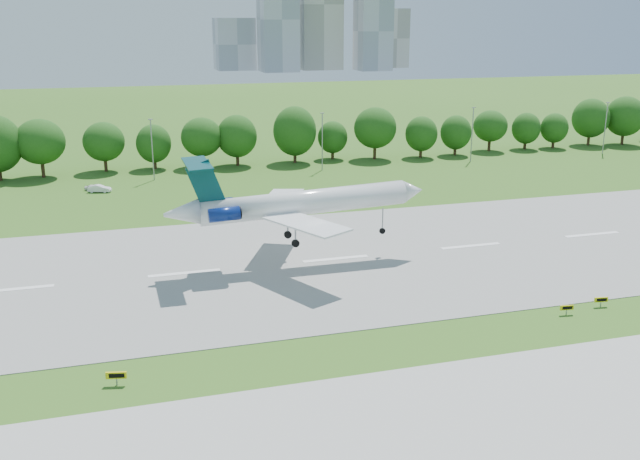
{
  "coord_description": "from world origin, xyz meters",
  "views": [
    {
      "loc": [
        -27.32,
        -60.89,
        30.69
      ],
      "look_at": [
        -4.23,
        18.0,
        6.42
      ],
      "focal_mm": 40.0,
      "sensor_mm": 36.0,
      "label": 1
    }
  ],
  "objects_px": {
    "service_vehicle_a": "(99,189)",
    "service_vehicle_b": "(94,188)",
    "airliner": "(292,203)",
    "taxi_sign_left": "(116,375)"
  },
  "relations": [
    {
      "from": "service_vehicle_a",
      "to": "service_vehicle_b",
      "type": "relative_size",
      "value": 1.27
    },
    {
      "from": "airliner",
      "to": "taxi_sign_left",
      "type": "bearing_deg",
      "value": -130.38
    },
    {
      "from": "airliner",
      "to": "service_vehicle_b",
      "type": "relative_size",
      "value": 10.49
    },
    {
      "from": "airliner",
      "to": "service_vehicle_a",
      "type": "xyz_separation_m",
      "value": [
        -24.49,
        49.2,
        -7.51
      ]
    },
    {
      "from": "airliner",
      "to": "service_vehicle_b",
      "type": "bearing_deg",
      "value": 116.15
    },
    {
      "from": "taxi_sign_left",
      "to": "service_vehicle_b",
      "type": "xyz_separation_m",
      "value": [
        -2.84,
        78.17,
        -0.38
      ]
    },
    {
      "from": "service_vehicle_a",
      "to": "service_vehicle_b",
      "type": "height_order",
      "value": "service_vehicle_a"
    },
    {
      "from": "airliner",
      "to": "service_vehicle_a",
      "type": "relative_size",
      "value": 8.27
    },
    {
      "from": "service_vehicle_a",
      "to": "service_vehicle_b",
      "type": "xyz_separation_m",
      "value": [
        -1.09,
        1.77,
        -0.13
      ]
    },
    {
      "from": "airliner",
      "to": "service_vehicle_b",
      "type": "height_order",
      "value": "airliner"
    }
  ]
}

